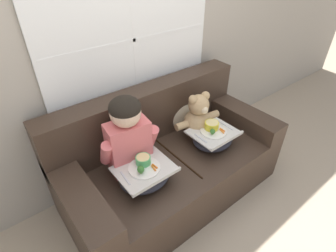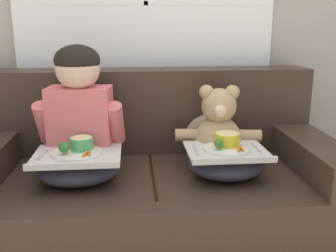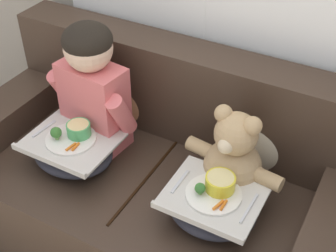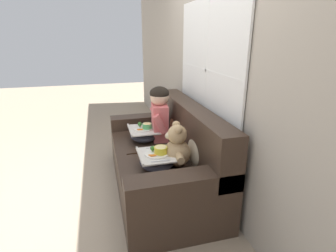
% 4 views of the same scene
% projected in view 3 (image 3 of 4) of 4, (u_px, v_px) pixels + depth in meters
% --- Properties ---
extents(ground_plane, '(14.00, 14.00, 0.00)m').
position_uv_depth(ground_plane, '(153.00, 235.00, 2.44)').
color(ground_plane, tan).
extents(couch, '(1.87, 0.94, 0.93)m').
position_uv_depth(couch, '(159.00, 182.00, 2.28)').
color(couch, '#38281E').
rests_on(couch, ground_plane).
extents(throw_pillow_behind_child, '(0.36, 0.17, 0.37)m').
position_uv_depth(throw_pillow_behind_child, '(119.00, 92.00, 2.39)').
color(throw_pillow_behind_child, '#B2754C').
rests_on(throw_pillow_behind_child, couch).
extents(throw_pillow_behind_teddy, '(0.37, 0.18, 0.39)m').
position_uv_depth(throw_pillow_behind_teddy, '(250.00, 134.00, 2.12)').
color(throw_pillow_behind_teddy, '#C1B293').
rests_on(throw_pillow_behind_teddy, couch).
extents(child_figure, '(0.46, 0.24, 0.63)m').
position_uv_depth(child_figure, '(92.00, 81.00, 2.14)').
color(child_figure, '#DB6666').
rests_on(child_figure, couch).
extents(teddy_bear, '(0.46, 0.32, 0.42)m').
position_uv_depth(teddy_bear, '(233.00, 159.00, 1.97)').
color(teddy_bear, tan).
rests_on(teddy_bear, couch).
extents(lap_tray_child, '(0.41, 0.34, 0.21)m').
position_uv_depth(lap_tray_child, '(73.00, 150.00, 2.18)').
color(lap_tray_child, '#2D2D38').
rests_on(lap_tray_child, child_figure).
extents(lap_tray_teddy, '(0.39, 0.33, 0.21)m').
position_uv_depth(lap_tray_teddy, '(213.00, 205.00, 1.90)').
color(lap_tray_teddy, '#2D2D38').
rests_on(lap_tray_teddy, teddy_bear).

